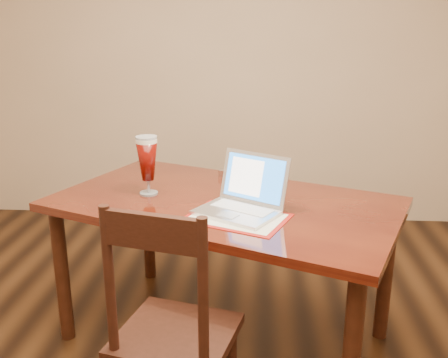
{
  "coord_description": "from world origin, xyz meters",
  "views": [
    {
      "loc": [
        0.18,
        -1.72,
        1.65
      ],
      "look_at": [
        0.0,
        0.62,
        0.93
      ],
      "focal_mm": 40.0,
      "sensor_mm": 36.0,
      "label": 1
    }
  ],
  "objects": [
    {
      "name": "dining_table",
      "position": [
        -0.01,
        0.66,
        0.71
      ],
      "size": [
        1.94,
        1.54,
        1.11
      ],
      "rotation": [
        0.0,
        0.0,
        -0.39
      ],
      "color": "#51190A",
      "rests_on": "ground"
    },
    {
      "name": "dining_chair",
      "position": [
        -0.15,
        -0.05,
        0.49
      ],
      "size": [
        0.54,
        0.52,
        1.05
      ],
      "rotation": [
        0.0,
        0.0,
        -0.24
      ],
      "color": "black",
      "rests_on": "ground"
    }
  ]
}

